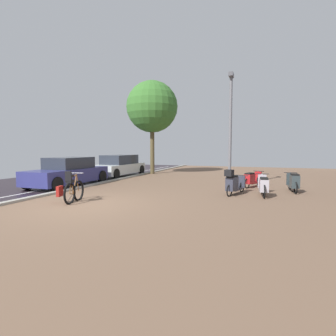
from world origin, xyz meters
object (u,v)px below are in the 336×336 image
(scooter_near, at_px, (294,182))
(scooter_extra, at_px, (263,186))
(scooter_mid, at_px, (252,179))
(lamp_post, at_px, (230,124))
(scooter_far, at_px, (233,183))
(parked_car_near, at_px, (68,172))
(bicycle_foreground, at_px, (72,190))
(parked_car_far, at_px, (119,166))
(street_tree, at_px, (152,107))

(scooter_near, relative_size, scooter_extra, 0.92)
(scooter_mid, bearing_deg, lamp_post, -171.10)
(scooter_far, bearing_deg, scooter_mid, 76.45)
(scooter_far, distance_m, parked_car_near, 7.82)
(bicycle_foreground, height_order, parked_car_far, parked_car_far)
(parked_car_far, relative_size, lamp_post, 0.85)
(lamp_post, bearing_deg, parked_car_near, -163.11)
(parked_car_near, height_order, parked_car_far, parked_car_far)
(scooter_near, bearing_deg, scooter_far, -146.16)
(scooter_near, bearing_deg, scooter_mid, 152.24)
(scooter_mid, height_order, scooter_extra, scooter_extra)
(scooter_mid, bearing_deg, street_tree, 146.94)
(scooter_extra, xyz_separation_m, lamp_post, (-1.50, 2.12, 2.54))
(parked_car_near, xyz_separation_m, parked_car_far, (-0.02, 4.80, 0.02))
(bicycle_foreground, height_order, lamp_post, lamp_post)
(bicycle_foreground, relative_size, lamp_post, 0.26)
(bicycle_foreground, distance_m, street_tree, 11.11)
(scooter_far, relative_size, parked_car_far, 0.38)
(scooter_mid, bearing_deg, scooter_near, -27.76)
(scooter_extra, bearing_deg, bicycle_foreground, -150.90)
(scooter_mid, xyz_separation_m, parked_car_near, (-8.39, -2.40, 0.27))
(bicycle_foreground, xyz_separation_m, lamp_post, (4.50, 5.46, 2.54))
(parked_car_near, relative_size, lamp_post, 0.82)
(scooter_near, relative_size, parked_car_near, 0.39)
(parked_car_far, bearing_deg, scooter_mid, -15.95)
(lamp_post, bearing_deg, scooter_far, -79.43)
(parked_car_far, relative_size, street_tree, 0.68)
(scooter_extra, height_order, parked_car_near, parked_car_near)
(scooter_mid, relative_size, parked_car_near, 0.38)
(street_tree, bearing_deg, parked_car_near, -101.81)
(lamp_post, height_order, street_tree, street_tree)
(bicycle_foreground, xyz_separation_m, scooter_near, (7.16, 4.74, 0.02))
(bicycle_foreground, distance_m, scooter_mid, 7.85)
(scooter_far, height_order, parked_car_near, parked_car_near)
(parked_car_far, distance_m, lamp_post, 8.17)
(scooter_near, distance_m, lamp_post, 3.74)
(scooter_near, xyz_separation_m, parked_car_near, (-10.07, -1.52, 0.23))
(scooter_mid, relative_size, parked_car_far, 0.37)
(bicycle_foreground, bearing_deg, parked_car_far, 110.01)
(bicycle_foreground, xyz_separation_m, scooter_mid, (5.49, 5.62, -0.02))
(scooter_near, distance_m, parked_car_far, 10.61)
(scooter_near, relative_size, scooter_mid, 1.02)
(scooter_mid, height_order, parked_car_far, parked_car_far)
(parked_car_near, bearing_deg, scooter_mid, 15.97)
(scooter_mid, distance_m, street_tree, 9.35)
(parked_car_far, bearing_deg, scooter_near, -18.04)
(lamp_post, bearing_deg, scooter_mid, 8.90)
(lamp_post, xyz_separation_m, street_tree, (-5.95, 4.68, 1.76))
(parked_car_far, bearing_deg, lamp_post, -19.03)
(bicycle_foreground, height_order, street_tree, street_tree)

